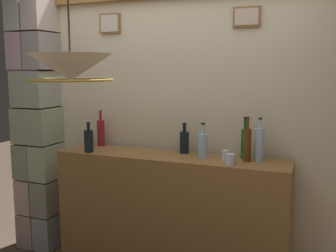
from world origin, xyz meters
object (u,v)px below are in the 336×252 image
object	(u,v)px
glass_tumbler_rocks	(230,159)
pendant_lamp	(70,68)
liquor_bottle_brandy	(259,144)
liquor_bottle_mezcal	(203,144)
liquor_bottle_scotch	(184,142)
liquor_bottle_gin	(245,143)
liquor_bottle_sherry	(89,140)
liquor_bottle_rum	(247,144)
glass_tumbler_highball	(225,156)
liquor_bottle_bourbon	(101,132)

from	to	relation	value
glass_tumbler_rocks	pendant_lamp	bearing A→B (deg)	-144.47
liquor_bottle_brandy	liquor_bottle_mezcal	size ratio (longest dim) A/B	1.20
liquor_bottle_scotch	liquor_bottle_gin	distance (m)	0.51
liquor_bottle_sherry	pendant_lamp	bearing A→B (deg)	-64.82
glass_tumbler_rocks	liquor_bottle_scotch	bearing A→B (deg)	150.61
liquor_bottle_mezcal	glass_tumbler_rocks	bearing A→B (deg)	-31.25
liquor_bottle_sherry	glass_tumbler_rocks	size ratio (longest dim) A/B	3.11
glass_tumbler_rocks	liquor_bottle_brandy	bearing A→B (deg)	47.56
liquor_bottle_rum	glass_tumbler_highball	distance (m)	0.19
liquor_bottle_sherry	liquor_bottle_mezcal	bearing A→B (deg)	9.73
liquor_bottle_mezcal	glass_tumbler_rocks	distance (m)	0.31
liquor_bottle_bourbon	glass_tumbler_highball	world-z (taller)	liquor_bottle_bourbon
liquor_bottle_sherry	liquor_bottle_bourbon	world-z (taller)	liquor_bottle_bourbon
liquor_bottle_brandy	liquor_bottle_bourbon	world-z (taller)	liquor_bottle_brandy
liquor_bottle_rum	liquor_bottle_scotch	xyz separation A→B (m)	(-0.54, 0.10, -0.04)
liquor_bottle_mezcal	glass_tumbler_highball	xyz separation A→B (m)	(0.20, -0.08, -0.06)
liquor_bottle_rum	liquor_bottle_bourbon	world-z (taller)	liquor_bottle_rum
liquor_bottle_rum	liquor_bottle_mezcal	xyz separation A→B (m)	(-0.35, 0.01, -0.03)
liquor_bottle_mezcal	liquor_bottle_gin	bearing A→B (deg)	14.34
glass_tumbler_rocks	liquor_bottle_sherry	bearing A→B (deg)	-179.70
liquor_bottle_rum	pendant_lamp	world-z (taller)	pendant_lamp
liquor_bottle_scotch	pendant_lamp	world-z (taller)	pendant_lamp
liquor_bottle_scotch	liquor_bottle_brandy	bearing A→B (deg)	-5.11
glass_tumbler_rocks	pendant_lamp	size ratio (longest dim) A/B	0.15
liquor_bottle_sherry	glass_tumbler_highball	xyz separation A→B (m)	(1.16, 0.09, -0.06)
liquor_bottle_gin	glass_tumbler_rocks	distance (m)	0.26
liquor_bottle_brandy	liquor_bottle_rum	xyz separation A→B (m)	(-0.08, -0.05, 0.00)
liquor_bottle_sherry	liquor_bottle_rum	size ratio (longest dim) A/B	0.74
liquor_bottle_sherry	glass_tumbler_highball	world-z (taller)	liquor_bottle_sherry
liquor_bottle_sherry	liquor_bottle_brandy	distance (m)	1.41
liquor_bottle_brandy	liquor_bottle_scotch	bearing A→B (deg)	174.89
liquor_bottle_brandy	liquor_bottle_scotch	world-z (taller)	liquor_bottle_brandy
liquor_bottle_bourbon	pendant_lamp	size ratio (longest dim) A/B	0.58
liquor_bottle_gin	pendant_lamp	world-z (taller)	pendant_lamp
liquor_bottle_rum	glass_tumbler_highball	world-z (taller)	liquor_bottle_rum
liquor_bottle_sherry	glass_tumbler_rocks	world-z (taller)	liquor_bottle_sherry
liquor_bottle_mezcal	liquor_bottle_rum	bearing A→B (deg)	-1.24
liquor_bottle_scotch	glass_tumbler_highball	distance (m)	0.43
liquor_bottle_bourbon	glass_tumbler_rocks	size ratio (longest dim) A/B	3.98
liquor_bottle_sherry	liquor_bottle_bourbon	bearing A→B (deg)	100.06
liquor_bottle_rum	glass_tumbler_rocks	bearing A→B (deg)	-122.24
liquor_bottle_rum	liquor_bottle_mezcal	size ratio (longest dim) A/B	1.24
liquor_bottle_rum	liquor_bottle_gin	size ratio (longest dim) A/B	1.05
liquor_bottle_rum	glass_tumbler_rocks	distance (m)	0.20
liquor_bottle_gin	pendant_lamp	distance (m)	1.44
liquor_bottle_brandy	liquor_bottle_rum	distance (m)	0.10
liquor_bottle_gin	pendant_lamp	xyz separation A→B (m)	(-0.97, -0.89, 0.58)
liquor_bottle_mezcal	liquor_bottle_gin	world-z (taller)	liquor_bottle_gin
liquor_bottle_scotch	liquor_bottle_gin	bearing A→B (deg)	-1.44
pendant_lamp	liquor_bottle_mezcal	bearing A→B (deg)	51.09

